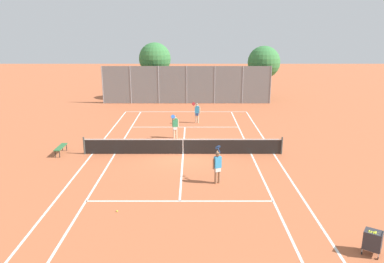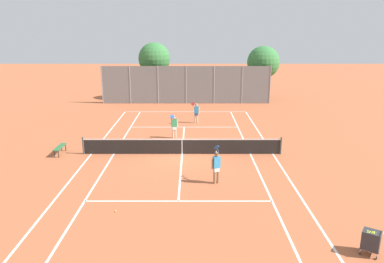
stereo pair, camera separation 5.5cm
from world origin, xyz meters
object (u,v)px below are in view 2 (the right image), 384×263
object	(u,v)px
tennis_net	(183,146)
loose_tennis_ball_0	(122,151)
player_near_side	(217,165)
tree_behind_right	(264,63)
courtside_bench	(61,147)
loose_tennis_ball_1	(117,211)
loose_tennis_ball_2	(241,115)
player_far_right	(197,112)
ball_cart	(372,240)
player_far_left	(175,125)
tree_behind_left	(155,60)

from	to	relation	value
tennis_net	loose_tennis_ball_0	distance (m)	3.88
player_near_side	tree_behind_right	distance (m)	23.58
loose_tennis_ball_0	courtside_bench	xyz separation A→B (m)	(-3.56, -0.54, 0.38)
loose_tennis_ball_1	loose_tennis_ball_2	size ratio (longest dim) A/B	1.00
tennis_net	player_near_side	bearing A→B (deg)	-68.01
player_near_side	player_far_right	bearing A→B (deg)	94.00
player_far_right	tree_behind_right	distance (m)	12.94
ball_cart	loose_tennis_ball_1	world-z (taller)	ball_cart
tennis_net	player_far_left	distance (m)	3.47
tennis_net	loose_tennis_ball_2	xyz separation A→B (m)	(4.83, 10.55, -0.48)
tree_behind_left	tree_behind_right	size ratio (longest dim) A/B	1.06
player_near_side	loose_tennis_ball_1	bearing A→B (deg)	-145.48
tennis_net	player_near_side	xyz separation A→B (m)	(1.78, -4.41, 0.42)
courtside_bench	player_near_side	bearing A→B (deg)	-25.80
player_near_side	loose_tennis_ball_1	size ratio (longest dim) A/B	26.88
player_near_side	loose_tennis_ball_0	distance (m)	7.53
tennis_net	courtside_bench	distance (m)	7.38
loose_tennis_ball_1	courtside_bench	distance (m)	8.85
tree_behind_right	player_far_left	bearing A→B (deg)	-120.31
player_near_side	tree_behind_left	bearing A→B (deg)	102.90
loose_tennis_ball_2	courtside_bench	world-z (taller)	courtside_bench
ball_cart	player_near_side	size ratio (longest dim) A/B	0.54
player_far_left	player_near_side	bearing A→B (deg)	-72.87
player_far_left	player_far_right	bearing A→B (deg)	70.16
tennis_net	tree_behind_right	size ratio (longest dim) A/B	2.14
courtside_bench	tennis_net	bearing A→B (deg)	-0.12
ball_cart	tree_behind_left	world-z (taller)	tree_behind_left
courtside_bench	tree_behind_right	xyz separation A→B (m)	(15.38, 18.13, 3.44)
player_far_right	player_near_side	bearing A→B (deg)	-86.00
player_far_left	loose_tennis_ball_1	world-z (taller)	player_far_left
loose_tennis_ball_0	courtside_bench	size ratio (longest dim) A/B	0.04
player_far_left	loose_tennis_ball_0	distance (m)	4.36
ball_cart	loose_tennis_ball_2	distance (m)	21.02
player_far_right	courtside_bench	bearing A→B (deg)	-137.23
player_far_right	loose_tennis_ball_2	world-z (taller)	player_far_right
player_far_left	loose_tennis_ball_2	size ratio (longest dim) A/B	26.88
loose_tennis_ball_1	courtside_bench	xyz separation A→B (m)	(-4.81, 7.41, 0.38)
player_far_right	tree_behind_right	size ratio (longest dim) A/B	0.32
loose_tennis_ball_1	tree_behind_left	distance (m)	26.07
player_near_side	tree_behind_left	world-z (taller)	tree_behind_left
loose_tennis_ball_2	tree_behind_left	bearing A→B (deg)	136.71
player_far_right	player_far_left	bearing A→B (deg)	-109.84
ball_cart	courtside_bench	world-z (taller)	ball_cart
player_far_left	loose_tennis_ball_2	bearing A→B (deg)	52.70
loose_tennis_ball_0	tree_behind_left	size ratio (longest dim) A/B	0.01
loose_tennis_ball_1	loose_tennis_ball_2	world-z (taller)	same
ball_cart	player_far_left	size ratio (longest dim) A/B	0.54
loose_tennis_ball_1	loose_tennis_ball_2	distance (m)	19.41
player_far_left	player_far_right	xyz separation A→B (m)	(1.56, 4.31, 0.00)
loose_tennis_ball_0	tree_behind_left	bearing A→B (deg)	88.75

